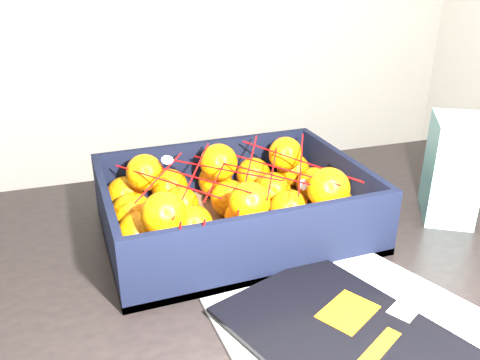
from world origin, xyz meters
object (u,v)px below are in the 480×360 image
object	(u,v)px
retail_carton	(452,168)
produce_crate	(234,214)
magazine_stack	(353,333)
table	(281,307)

from	to	relation	value
retail_carton	produce_crate	bearing A→B (deg)	-158.33
magazine_stack	produce_crate	xyz separation A→B (m)	(-0.05, 0.31, 0.02)
magazine_stack	produce_crate	bearing A→B (deg)	98.98
produce_crate	retail_carton	world-z (taller)	retail_carton
table	retail_carton	bearing A→B (deg)	4.94
table	magazine_stack	size ratio (longest dim) A/B	3.31
table	magazine_stack	world-z (taller)	magazine_stack
magazine_stack	retail_carton	world-z (taller)	retail_carton
magazine_stack	retail_carton	bearing A→B (deg)	34.14
produce_crate	retail_carton	distance (m)	0.40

